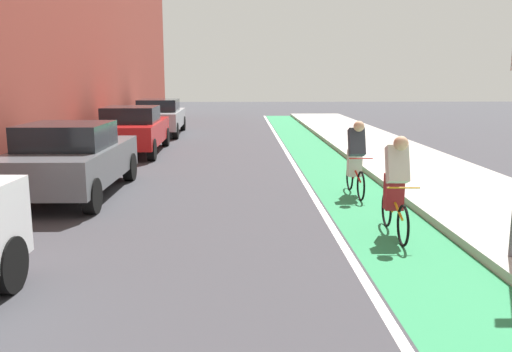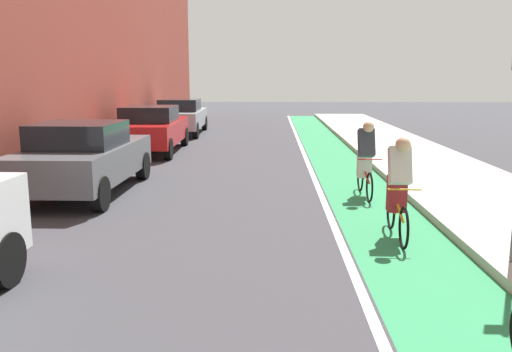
% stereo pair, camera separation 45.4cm
% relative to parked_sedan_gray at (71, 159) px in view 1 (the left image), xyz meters
% --- Properties ---
extents(ground_plane, '(82.13, 82.13, 0.00)m').
position_rel_parked_sedan_gray_xyz_m(ground_plane, '(2.85, 2.88, -0.79)').
color(ground_plane, '#38383D').
extents(bike_lane_paint, '(1.60, 37.33, 0.00)m').
position_rel_parked_sedan_gray_xyz_m(bike_lane_paint, '(5.95, 4.88, -0.78)').
color(bike_lane_paint, '#2D8451').
rests_on(bike_lane_paint, ground).
extents(lane_divider_stripe, '(0.12, 37.33, 0.00)m').
position_rel_parked_sedan_gray_xyz_m(lane_divider_stripe, '(5.05, 4.88, -0.78)').
color(lane_divider_stripe, white).
rests_on(lane_divider_stripe, ground).
extents(sidewalk_right, '(3.12, 37.33, 0.14)m').
position_rel_parked_sedan_gray_xyz_m(sidewalk_right, '(8.31, 4.88, -0.72)').
color(sidewalk_right, '#A8A59E').
rests_on(sidewalk_right, ground).
extents(parked_sedan_gray, '(1.94, 4.30, 1.53)m').
position_rel_parked_sedan_gray_xyz_m(parked_sedan_gray, '(0.00, 0.00, 0.00)').
color(parked_sedan_gray, '#595B60').
rests_on(parked_sedan_gray, ground).
extents(parked_sedan_red, '(1.99, 4.61, 1.53)m').
position_rel_parked_sedan_gray_xyz_m(parked_sedan_red, '(0.00, 6.39, 0.00)').
color(parked_sedan_red, red).
rests_on(parked_sedan_red, ground).
extents(parked_sedan_silver, '(2.01, 4.78, 1.53)m').
position_rel_parked_sedan_gray_xyz_m(parked_sedan_silver, '(0.00, 12.16, 0.00)').
color(parked_sedan_silver, '#9EA0A8').
rests_on(parked_sedan_silver, ground).
extents(cyclist_mid, '(0.48, 1.67, 1.59)m').
position_rel_parked_sedan_gray_xyz_m(cyclist_mid, '(5.93, -3.04, 0.02)').
color(cyclist_mid, black).
rests_on(cyclist_mid, ground).
extents(cyclist_trailing, '(0.48, 1.65, 1.58)m').
position_rel_parked_sedan_gray_xyz_m(cyclist_trailing, '(5.94, -0.12, 0.02)').
color(cyclist_trailing, black).
rests_on(cyclist_trailing, ground).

